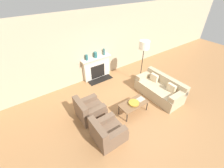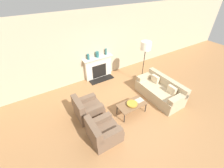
{
  "view_description": "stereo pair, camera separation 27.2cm",
  "coord_description": "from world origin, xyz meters",
  "px_view_note": "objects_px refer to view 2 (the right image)",
  "views": [
    {
      "loc": [
        -2.81,
        -2.49,
        3.86
      ],
      "look_at": [
        -0.13,
        1.33,
        0.45
      ],
      "focal_mm": 24.0,
      "sensor_mm": 36.0,
      "label": 1
    },
    {
      "loc": [
        -2.59,
        -2.64,
        3.86
      ],
      "look_at": [
        -0.13,
        1.33,
        0.45
      ],
      "focal_mm": 24.0,
      "sensor_mm": 36.0,
      "label": 2
    }
  ],
  "objects_px": {
    "couch": "(160,91)",
    "armchair_near": "(103,132)",
    "bowl": "(132,104)",
    "mantel_vase_left": "(88,57)",
    "mantel_vase_center_left": "(97,54)",
    "fireplace": "(98,68)",
    "armchair_far": "(87,109)",
    "mantel_vase_center_right": "(106,52)",
    "floor_lamp": "(146,48)",
    "coffee_table": "(132,105)",
    "book": "(139,100)"
  },
  "relations": [
    {
      "from": "fireplace",
      "to": "bowl",
      "type": "bearing_deg",
      "value": -92.75
    },
    {
      "from": "couch",
      "to": "bowl",
      "type": "distance_m",
      "value": 1.46
    },
    {
      "from": "floor_lamp",
      "to": "mantel_vase_center_right",
      "type": "relative_size",
      "value": 6.43
    },
    {
      "from": "fireplace",
      "to": "armchair_near",
      "type": "bearing_deg",
      "value": -115.52
    },
    {
      "from": "mantel_vase_left",
      "to": "book",
      "type": "bearing_deg",
      "value": -76.42
    },
    {
      "from": "bowl",
      "to": "mantel_vase_center_left",
      "type": "relative_size",
      "value": 1.43
    },
    {
      "from": "bowl",
      "to": "mantel_vase_center_left",
      "type": "distance_m",
      "value": 2.72
    },
    {
      "from": "bowl",
      "to": "mantel_vase_center_right",
      "type": "distance_m",
      "value": 2.78
    },
    {
      "from": "book",
      "to": "couch",
      "type": "bearing_deg",
      "value": 1.54
    },
    {
      "from": "couch",
      "to": "mantel_vase_center_right",
      "type": "xyz_separation_m",
      "value": [
        -0.9,
        2.52,
        0.85
      ]
    },
    {
      "from": "coffee_table",
      "to": "book",
      "type": "xyz_separation_m",
      "value": [
        0.31,
        0.0,
        0.05
      ]
    },
    {
      "from": "fireplace",
      "to": "floor_lamp",
      "type": "distance_m",
      "value": 2.25
    },
    {
      "from": "armchair_far",
      "to": "coffee_table",
      "type": "bearing_deg",
      "value": -117.29
    },
    {
      "from": "couch",
      "to": "coffee_table",
      "type": "bearing_deg",
      "value": -86.46
    },
    {
      "from": "fireplace",
      "to": "couch",
      "type": "bearing_deg",
      "value": -62.27
    },
    {
      "from": "couch",
      "to": "mantel_vase_center_left",
      "type": "xyz_separation_m",
      "value": [
        -1.32,
        2.52,
        0.82
      ]
    },
    {
      "from": "couch",
      "to": "armchair_far",
      "type": "height_order",
      "value": "armchair_far"
    },
    {
      "from": "armchair_far",
      "to": "mantel_vase_center_right",
      "type": "distance_m",
      "value": 2.81
    },
    {
      "from": "coffee_table",
      "to": "mantel_vase_left",
      "type": "relative_size",
      "value": 4.09
    },
    {
      "from": "fireplace",
      "to": "armchair_far",
      "type": "relative_size",
      "value": 1.62
    },
    {
      "from": "armchair_near",
      "to": "couch",
      "type": "bearing_deg",
      "value": -80.38
    },
    {
      "from": "mantel_vase_left",
      "to": "mantel_vase_center_left",
      "type": "bearing_deg",
      "value": 0.0
    },
    {
      "from": "fireplace",
      "to": "floor_lamp",
      "type": "height_order",
      "value": "floor_lamp"
    },
    {
      "from": "armchair_far",
      "to": "bowl",
      "type": "height_order",
      "value": "armchair_far"
    },
    {
      "from": "couch",
      "to": "armchair_far",
      "type": "relative_size",
      "value": 2.14
    },
    {
      "from": "fireplace",
      "to": "mantel_vase_center_right",
      "type": "height_order",
      "value": "mantel_vase_center_right"
    },
    {
      "from": "armchair_near",
      "to": "coffee_table",
      "type": "height_order",
      "value": "armchair_near"
    },
    {
      "from": "mantel_vase_center_left",
      "to": "mantel_vase_center_right",
      "type": "relative_size",
      "value": 0.85
    },
    {
      "from": "armchair_near",
      "to": "armchair_far",
      "type": "distance_m",
      "value": 1.05
    },
    {
      "from": "book",
      "to": "floor_lamp",
      "type": "distance_m",
      "value": 2.07
    },
    {
      "from": "book",
      "to": "mantel_vase_left",
      "type": "bearing_deg",
      "value": 100.83
    },
    {
      "from": "fireplace",
      "to": "coffee_table",
      "type": "bearing_deg",
      "value": -92.39
    },
    {
      "from": "mantel_vase_left",
      "to": "armchair_far",
      "type": "bearing_deg",
      "value": -117.21
    },
    {
      "from": "floor_lamp",
      "to": "mantel_vase_left",
      "type": "xyz_separation_m",
      "value": [
        -1.81,
        1.39,
        -0.48
      ]
    },
    {
      "from": "couch",
      "to": "armchair_near",
      "type": "relative_size",
      "value": 2.14
    },
    {
      "from": "armchair_near",
      "to": "coffee_table",
      "type": "distance_m",
      "value": 1.37
    },
    {
      "from": "book",
      "to": "mantel_vase_left",
      "type": "xyz_separation_m",
      "value": [
        -0.63,
        2.61,
        0.71
      ]
    },
    {
      "from": "couch",
      "to": "floor_lamp",
      "type": "distance_m",
      "value": 1.72
    },
    {
      "from": "fireplace",
      "to": "floor_lamp",
      "type": "bearing_deg",
      "value": -44.82
    },
    {
      "from": "bowl",
      "to": "mantel_vase_left",
      "type": "distance_m",
      "value": 2.74
    },
    {
      "from": "fireplace",
      "to": "armchair_far",
      "type": "distance_m",
      "value": 2.4
    },
    {
      "from": "coffee_table",
      "to": "mantel_vase_left",
      "type": "xyz_separation_m",
      "value": [
        -0.32,
        2.61,
        0.75
      ]
    },
    {
      "from": "coffee_table",
      "to": "mantel_vase_center_right",
      "type": "height_order",
      "value": "mantel_vase_center_right"
    },
    {
      "from": "floor_lamp",
      "to": "mantel_vase_center_right",
      "type": "xyz_separation_m",
      "value": [
        -0.96,
        1.39,
        -0.45
      ]
    },
    {
      "from": "fireplace",
      "to": "book",
      "type": "relative_size",
      "value": 4.92
    },
    {
      "from": "bowl",
      "to": "floor_lamp",
      "type": "relative_size",
      "value": 0.19
    },
    {
      "from": "fireplace",
      "to": "mantel_vase_center_right",
      "type": "xyz_separation_m",
      "value": [
        0.42,
        0.02,
        0.66
      ]
    },
    {
      "from": "bowl",
      "to": "mantel_vase_center_right",
      "type": "xyz_separation_m",
      "value": [
        0.55,
        2.63,
        0.7
      ]
    },
    {
      "from": "fireplace",
      "to": "coffee_table",
      "type": "height_order",
      "value": "fireplace"
    },
    {
      "from": "bowl",
      "to": "mantel_vase_left",
      "type": "bearing_deg",
      "value": 96.45
    }
  ]
}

